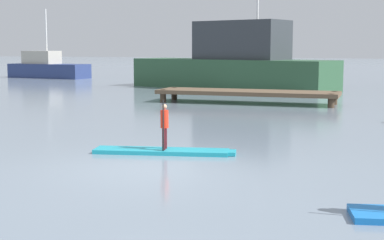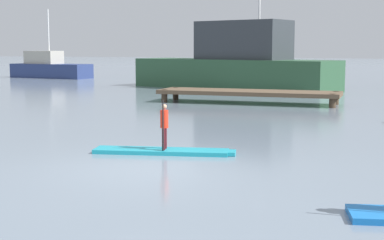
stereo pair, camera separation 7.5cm
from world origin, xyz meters
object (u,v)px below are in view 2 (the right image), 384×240
paddler_child_solo (164,124)px  fishing_boat_green_midground (49,68)px  paddleboard_near (164,151)px  fishing_boat_white_large (236,64)px

paddler_child_solo → fishing_boat_green_midground: fishing_boat_green_midground is taller
paddler_child_solo → paddleboard_near: bearing=129.8°
paddleboard_near → paddler_child_solo: bearing=-50.2°
paddler_child_solo → fishing_boat_white_large: 21.56m
paddleboard_near → fishing_boat_white_large: bearing=100.0°
fishing_boat_white_large → fishing_boat_green_midground: 19.32m
paddler_child_solo → fishing_boat_white_large: bearing=100.1°
paddleboard_near → fishing_boat_green_midground: 35.88m
fishing_boat_white_large → fishing_boat_green_midground: fishing_boat_white_large is taller
paddleboard_near → fishing_boat_white_large: (-3.76, 21.21, 1.46)m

